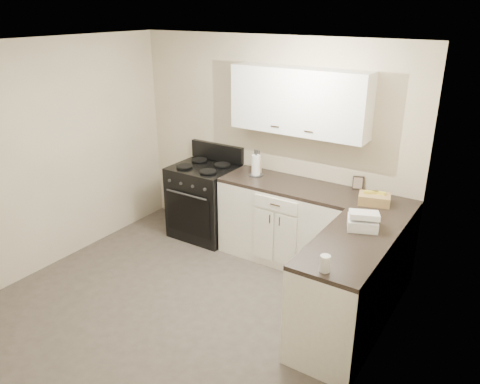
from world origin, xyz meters
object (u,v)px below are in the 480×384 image
Objects in this scene: stove at (205,202)px; paper_towel at (256,165)px; knife_block at (257,165)px; countertop_grill at (363,223)px; wicker_basket at (374,199)px.

stove is 0.94m from paper_towel.
stove is 3.81× the size of paper_towel.
paper_towel reaches higher than knife_block.
paper_towel is 1.66m from countertop_grill.
wicker_basket is at bearing -3.17° from paper_towel.
paper_towel is 0.94× the size of countertop_grill.
stove is 0.90m from knife_block.
stove is at bearing -147.56° from knife_block.
knife_block is 1.48m from wicker_basket.
wicker_basket reaches higher than stove.
paper_towel is 0.81× the size of wicker_basket.
knife_block reaches higher than countertop_grill.
stove is 2.22m from wicker_basket.
paper_towel is (0.04, -0.09, 0.03)m from knife_block.
knife_block reaches higher than wicker_basket.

